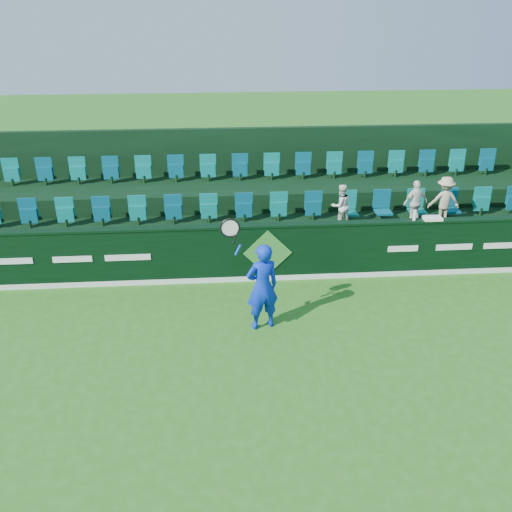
{
  "coord_description": "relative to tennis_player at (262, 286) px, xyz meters",
  "views": [
    {
      "loc": [
        -1.14,
        -7.64,
        6.08
      ],
      "look_at": [
        -0.35,
        2.8,
        1.15
      ],
      "focal_mm": 40.0,
      "sensor_mm": 36.0,
      "label": 1
    }
  ],
  "objects": [
    {
      "name": "stand_tier_front",
      "position": [
        0.3,
        3.14,
        -0.51
      ],
      "size": [
        16.0,
        2.0,
        0.8
      ],
      "primitive_type": "cube",
      "color": "black",
      "rests_on": "ground"
    },
    {
      "name": "drinks_bottle",
      "position": [
        3.61,
        2.04,
        0.56
      ],
      "size": [
        0.08,
        0.08,
        0.24
      ],
      "primitive_type": "cylinder",
      "color": "white",
      "rests_on": "sponsor_hoarding"
    },
    {
      "name": "ground",
      "position": [
        0.3,
        -1.96,
        -0.91
      ],
      "size": [
        60.0,
        60.0,
        0.0
      ],
      "primitive_type": "plane",
      "color": "#266B19",
      "rests_on": "ground"
    },
    {
      "name": "tennis_player",
      "position": [
        0.0,
        0.0,
        0.0
      ],
      "size": [
        1.22,
        0.59,
        2.42
      ],
      "color": "#0B2BCA",
      "rests_on": "ground"
    },
    {
      "name": "stand_rear",
      "position": [
        0.3,
        5.48,
        0.31
      ],
      "size": [
        16.0,
        4.1,
        2.6
      ],
      "color": "black",
      "rests_on": "ground"
    },
    {
      "name": "towel",
      "position": [
        4.03,
        2.04,
        0.48
      ],
      "size": [
        0.41,
        0.27,
        0.06
      ],
      "primitive_type": "cube",
      "color": "white",
      "rests_on": "sponsor_hoarding"
    },
    {
      "name": "spectator_middle",
      "position": [
        4.02,
        3.16,
        0.45
      ],
      "size": [
        0.7,
        0.44,
        1.11
      ],
      "primitive_type": "imported",
      "rotation": [
        0.0,
        0.0,
        3.43
      ],
      "color": "white",
      "rests_on": "stand_tier_front"
    },
    {
      "name": "spectator_left",
      "position": [
        2.18,
        3.16,
        0.42
      ],
      "size": [
        0.62,
        0.55,
        1.06
      ],
      "primitive_type": "imported",
      "rotation": [
        0.0,
        0.0,
        3.49
      ],
      "color": "white",
      "rests_on": "stand_tier_front"
    },
    {
      "name": "sponsor_hoarding",
      "position": [
        0.3,
        2.04,
        -0.23
      ],
      "size": [
        16.0,
        0.25,
        1.35
      ],
      "color": "black",
      "rests_on": "ground"
    },
    {
      "name": "seat_row_front",
      "position": [
        0.3,
        3.54,
        0.19
      ],
      "size": [
        13.5,
        0.5,
        0.6
      ],
      "primitive_type": "cube",
      "color": "#0B766F",
      "rests_on": "stand_tier_front"
    },
    {
      "name": "stand_tier_back",
      "position": [
        0.3,
        5.04,
        -0.26
      ],
      "size": [
        16.0,
        1.8,
        1.3
      ],
      "primitive_type": "cube",
      "color": "black",
      "rests_on": "ground"
    },
    {
      "name": "spectator_right",
      "position": [
        4.74,
        3.16,
        0.49
      ],
      "size": [
        0.8,
        0.5,
        1.18
      ],
      "primitive_type": "imported",
      "rotation": [
        0.0,
        0.0,
        3.06
      ],
      "color": "tan",
      "rests_on": "stand_tier_front"
    },
    {
      "name": "seat_row_back",
      "position": [
        0.3,
        5.34,
        0.69
      ],
      "size": [
        13.5,
        0.5,
        0.6
      ],
      "primitive_type": "cube",
      "color": "#0B766F",
      "rests_on": "stand_tier_back"
    }
  ]
}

